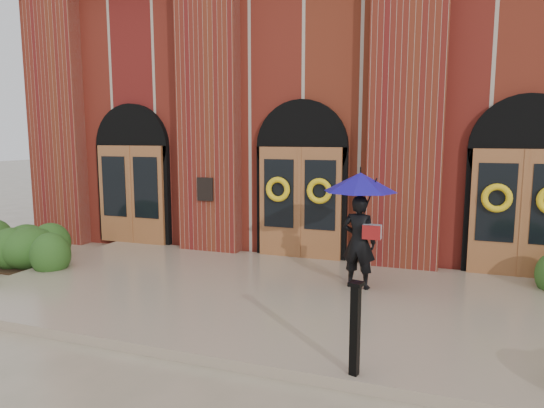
% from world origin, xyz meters
% --- Properties ---
extents(ground, '(90.00, 90.00, 0.00)m').
position_xyz_m(ground, '(0.00, 0.00, 0.00)').
color(ground, gray).
rests_on(ground, ground).
extents(landing, '(10.00, 5.30, 0.15)m').
position_xyz_m(landing, '(0.00, 0.15, 0.07)').
color(landing, gray).
rests_on(landing, ground).
extents(church_building, '(16.20, 12.53, 7.00)m').
position_xyz_m(church_building, '(0.00, 8.78, 3.50)').
color(church_building, '#612614').
rests_on(church_building, ground).
extents(man_with_umbrella, '(1.51, 1.51, 2.10)m').
position_xyz_m(man_with_umbrella, '(1.65, 0.93, 1.62)').
color(man_with_umbrella, black).
rests_on(man_with_umbrella, landing).
extents(metal_post, '(0.18, 0.18, 1.11)m').
position_xyz_m(metal_post, '(2.18, -2.35, 0.73)').
color(metal_post, black).
rests_on(metal_post, landing).
extents(hedge_wall_left, '(3.36, 1.34, 0.86)m').
position_xyz_m(hedge_wall_left, '(-5.74, 0.50, 0.43)').
color(hedge_wall_left, '#234717').
rests_on(hedge_wall_left, ground).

